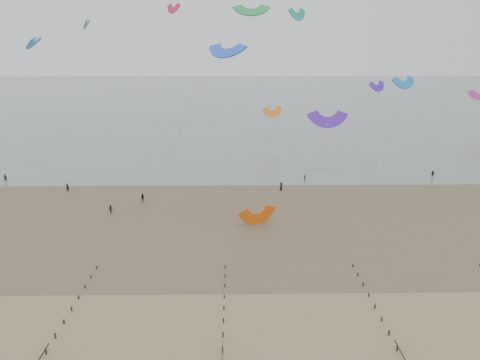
# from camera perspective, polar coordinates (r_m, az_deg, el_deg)

# --- Properties ---
(ground) EXTENTS (500.00, 500.00, 0.00)m
(ground) POSITION_cam_1_polar(r_m,az_deg,el_deg) (56.60, -6.22, -16.27)
(ground) COLOR brown
(ground) RESTS_ON ground
(sea_and_shore) EXTENTS (500.00, 665.00, 0.03)m
(sea_and_shore) POSITION_cam_1_polar(r_m,az_deg,el_deg) (87.68, -6.88, -3.81)
(sea_and_shore) COLOR #475654
(sea_and_shore) RESTS_ON ground
(kitesurfer_lead) EXTENTS (0.69, 0.48, 1.81)m
(kitesurfer_lead) POSITION_cam_1_polar(r_m,az_deg,el_deg) (104.24, -20.28, -0.85)
(kitesurfer_lead) COLOR black
(kitesurfer_lead) RESTS_ON ground
(kitesurfers) EXTENTS (126.72, 23.55, 1.87)m
(kitesurfers) POSITION_cam_1_polar(r_m,az_deg,el_deg) (99.66, 7.09, -0.72)
(kitesurfers) COLOR black
(kitesurfers) RESTS_ON ground
(grounded_kite) EXTENTS (7.48, 6.87, 3.31)m
(grounded_kite) POSITION_cam_1_polar(r_m,az_deg,el_deg) (81.40, 2.09, -5.37)
(grounded_kite) COLOR #DC520D
(grounded_kite) RESTS_ON ground
(kites_airborne) EXTENTS (263.55, 110.00, 41.09)m
(kites_airborne) POSITION_cam_1_polar(r_m,az_deg,el_deg) (135.31, -1.64, 12.90)
(kites_airborne) COLOR #A41764
(kites_airborne) RESTS_ON ground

